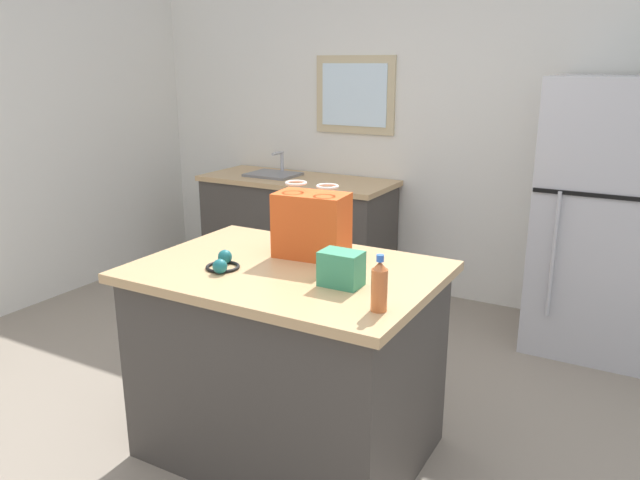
# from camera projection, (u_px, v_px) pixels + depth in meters

# --- Properties ---
(ground) EXTENTS (6.41, 6.41, 0.00)m
(ground) POSITION_uv_depth(u_px,v_px,m) (269.00, 454.00, 2.92)
(ground) COLOR gray
(back_wall) EXTENTS (5.34, 0.13, 2.70)m
(back_wall) POSITION_uv_depth(u_px,v_px,m) (448.00, 122.00, 4.61)
(back_wall) COLOR silver
(back_wall) RESTS_ON ground
(kitchen_island) EXTENTS (1.32, 0.94, 0.91)m
(kitchen_island) POSITION_uv_depth(u_px,v_px,m) (288.00, 360.00, 2.85)
(kitchen_island) COLOR #423D38
(kitchen_island) RESTS_ON ground
(refrigerator) EXTENTS (0.72, 0.76, 1.71)m
(refrigerator) POSITION_uv_depth(u_px,v_px,m) (600.00, 217.00, 3.84)
(refrigerator) COLOR #B7B7BC
(refrigerator) RESTS_ON ground
(sink_counter) EXTENTS (1.56, 0.64, 1.08)m
(sink_counter) POSITION_uv_depth(u_px,v_px,m) (297.00, 230.00, 5.06)
(sink_counter) COLOR #423D38
(sink_counter) RESTS_ON ground
(shopping_bag) EXTENTS (0.35, 0.23, 0.35)m
(shopping_bag) POSITION_uv_depth(u_px,v_px,m) (312.00, 225.00, 2.84)
(shopping_bag) COLOR #DB511E
(shopping_bag) RESTS_ON kitchen_island
(small_box) EXTENTS (0.17, 0.12, 0.14)m
(small_box) POSITION_uv_depth(u_px,v_px,m) (341.00, 269.00, 2.48)
(small_box) COLOR #388E66
(small_box) RESTS_ON kitchen_island
(bottle) EXTENTS (0.06, 0.06, 0.21)m
(bottle) POSITION_uv_depth(u_px,v_px,m) (379.00, 286.00, 2.22)
(bottle) COLOR #C66633
(bottle) RESTS_ON kitchen_island
(ear_defenders) EXTENTS (0.20, 0.20, 0.06)m
(ear_defenders) POSITION_uv_depth(u_px,v_px,m) (223.00, 263.00, 2.70)
(ear_defenders) COLOR black
(ear_defenders) RESTS_ON kitchen_island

